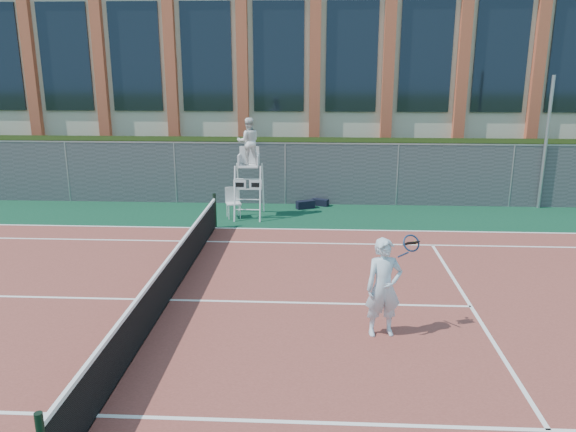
{
  "coord_description": "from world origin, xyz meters",
  "views": [
    {
      "loc": [
        3.14,
        -11.01,
        4.94
      ],
      "look_at": [
        2.4,
        3.0,
        1.12
      ],
      "focal_mm": 35.0,
      "sensor_mm": 36.0,
      "label": 1
    }
  ],
  "objects_px": {
    "steel_pole": "(546,143)",
    "tennis_player": "(384,287)",
    "umpire_chair": "(248,144)",
    "plastic_chair": "(233,200)"
  },
  "relations": [
    {
      "from": "steel_pole",
      "to": "tennis_player",
      "type": "height_order",
      "value": "steel_pole"
    },
    {
      "from": "umpire_chair",
      "to": "tennis_player",
      "type": "xyz_separation_m",
      "value": [
        3.49,
        -8.38,
        -1.44
      ]
    },
    {
      "from": "umpire_chair",
      "to": "plastic_chair",
      "type": "distance_m",
      "value": 1.9
    },
    {
      "from": "umpire_chair",
      "to": "tennis_player",
      "type": "bearing_deg",
      "value": -67.39
    },
    {
      "from": "plastic_chair",
      "to": "tennis_player",
      "type": "relative_size",
      "value": 0.53
    },
    {
      "from": "steel_pole",
      "to": "umpire_chair",
      "type": "height_order",
      "value": "steel_pole"
    },
    {
      "from": "plastic_chair",
      "to": "umpire_chair",
      "type": "bearing_deg",
      "value": 14.87
    },
    {
      "from": "steel_pole",
      "to": "tennis_player",
      "type": "bearing_deg",
      "value": -123.35
    },
    {
      "from": "umpire_chair",
      "to": "plastic_chair",
      "type": "bearing_deg",
      "value": -165.13
    },
    {
      "from": "steel_pole",
      "to": "tennis_player",
      "type": "xyz_separation_m",
      "value": [
        -6.6,
        -10.03,
        -1.32
      ]
    }
  ]
}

